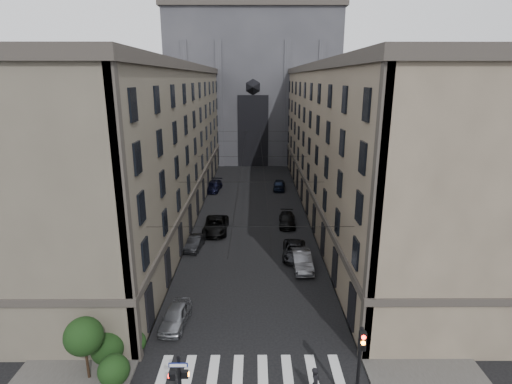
{
  "coord_description": "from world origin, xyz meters",
  "views": [
    {
      "loc": [
        0.26,
        -15.14,
        17.11
      ],
      "look_at": [
        0.37,
        11.77,
        9.43
      ],
      "focal_mm": 28.0,
      "sensor_mm": 36.0,
      "label": 1
    }
  ],
  "objects_px": {
    "car_left_midnear": "(195,243)",
    "car_right_midnear": "(294,250)",
    "car_left_midfar": "(216,225)",
    "car_right_far": "(279,185)",
    "car_left_far": "(214,186)",
    "car_right_midfar": "(287,220)",
    "pedestrian_signal_left": "(180,384)",
    "car_right_near": "(302,260)",
    "traffic_light_right": "(360,361)",
    "pedestrian": "(315,384)",
    "gothic_tower": "(253,75)",
    "car_left_near": "(176,316)"
  },
  "relations": [
    {
      "from": "traffic_light_right",
      "to": "car_right_far",
      "type": "height_order",
      "value": "traffic_light_right"
    },
    {
      "from": "gothic_tower",
      "to": "car_left_midnear",
      "type": "xyz_separation_m",
      "value": [
        -5.94,
        -51.65,
        -17.15
      ]
    },
    {
      "from": "car_right_far",
      "to": "pedestrian_signal_left",
      "type": "bearing_deg",
      "value": -94.57
    },
    {
      "from": "car_left_near",
      "to": "car_left_midnear",
      "type": "relative_size",
      "value": 1.07
    },
    {
      "from": "car_right_near",
      "to": "car_left_midfar",
      "type": "bearing_deg",
      "value": 132.84
    },
    {
      "from": "car_left_midnear",
      "to": "pedestrian",
      "type": "bearing_deg",
      "value": -57.6
    },
    {
      "from": "gothic_tower",
      "to": "car_left_midfar",
      "type": "distance_m",
      "value": 50.14
    },
    {
      "from": "car_right_midnear",
      "to": "car_right_midfar",
      "type": "xyz_separation_m",
      "value": [
        0.0,
        8.87,
        0.01
      ]
    },
    {
      "from": "car_right_far",
      "to": "pedestrian",
      "type": "relative_size",
      "value": 2.3
    },
    {
      "from": "pedestrian_signal_left",
      "to": "car_right_midnear",
      "type": "bearing_deg",
      "value": 68.68
    },
    {
      "from": "pedestrian_signal_left",
      "to": "car_left_far",
      "type": "height_order",
      "value": "pedestrian_signal_left"
    },
    {
      "from": "car_left_midfar",
      "to": "car_right_far",
      "type": "distance_m",
      "value": 19.98
    },
    {
      "from": "car_right_midfar",
      "to": "pedestrian",
      "type": "height_order",
      "value": "pedestrian"
    },
    {
      "from": "pedestrian",
      "to": "car_right_far",
      "type": "bearing_deg",
      "value": 22.46
    },
    {
      "from": "car_left_midnear",
      "to": "car_left_midfar",
      "type": "bearing_deg",
      "value": 76.71
    },
    {
      "from": "car_left_far",
      "to": "car_right_midfar",
      "type": "relative_size",
      "value": 1.11
    },
    {
      "from": "car_right_midnear",
      "to": "car_right_far",
      "type": "height_order",
      "value": "car_right_far"
    },
    {
      "from": "gothic_tower",
      "to": "car_right_midnear",
      "type": "height_order",
      "value": "gothic_tower"
    },
    {
      "from": "car_right_far",
      "to": "traffic_light_right",
      "type": "bearing_deg",
      "value": -82.94
    },
    {
      "from": "car_left_near",
      "to": "car_right_midnear",
      "type": "distance_m",
      "value": 14.87
    },
    {
      "from": "car_left_far",
      "to": "pedestrian",
      "type": "xyz_separation_m",
      "value": [
        9.8,
        -42.6,
        0.22
      ]
    },
    {
      "from": "gothic_tower",
      "to": "pedestrian",
      "type": "height_order",
      "value": "gothic_tower"
    },
    {
      "from": "car_right_near",
      "to": "car_right_midnear",
      "type": "relative_size",
      "value": 0.98
    },
    {
      "from": "car_left_midfar",
      "to": "car_left_far",
      "type": "distance_m",
      "value": 17.73
    },
    {
      "from": "traffic_light_right",
      "to": "car_right_near",
      "type": "xyz_separation_m",
      "value": [
        -0.94,
        16.87,
        -2.49
      ]
    },
    {
      "from": "gothic_tower",
      "to": "car_right_midnear",
      "type": "relative_size",
      "value": 11.85
    },
    {
      "from": "pedestrian_signal_left",
      "to": "car_left_near",
      "type": "xyz_separation_m",
      "value": [
        -1.9,
        8.41,
        -1.61
      ]
    },
    {
      "from": "car_left_midnear",
      "to": "car_right_far",
      "type": "relative_size",
      "value": 0.88
    },
    {
      "from": "car_left_midnear",
      "to": "gothic_tower",
      "type": "bearing_deg",
      "value": 90.65
    },
    {
      "from": "car_left_midnear",
      "to": "car_right_midfar",
      "type": "bearing_deg",
      "value": 41.15
    },
    {
      "from": "car_right_midfar",
      "to": "car_right_far",
      "type": "height_order",
      "value": "car_right_far"
    },
    {
      "from": "car_left_far",
      "to": "car_right_far",
      "type": "relative_size",
      "value": 1.17
    },
    {
      "from": "car_left_midnear",
      "to": "car_right_midnear",
      "type": "bearing_deg",
      "value": -4.19
    },
    {
      "from": "gothic_tower",
      "to": "car_right_near",
      "type": "distance_m",
      "value": 58.87
    },
    {
      "from": "car_left_far",
      "to": "traffic_light_right",
      "type": "bearing_deg",
      "value": -68.04
    },
    {
      "from": "car_left_far",
      "to": "car_right_midfar",
      "type": "height_order",
      "value": "car_left_far"
    },
    {
      "from": "car_left_far",
      "to": "car_right_near",
      "type": "distance_m",
      "value": 28.92
    },
    {
      "from": "car_left_near",
      "to": "car_right_near",
      "type": "relative_size",
      "value": 0.87
    },
    {
      "from": "car_right_midnear",
      "to": "car_right_far",
      "type": "relative_size",
      "value": 1.09
    },
    {
      "from": "traffic_light_right",
      "to": "car_left_midfar",
      "type": "xyz_separation_m",
      "value": [
        -9.8,
        26.05,
        -2.48
      ]
    },
    {
      "from": "pedestrian_signal_left",
      "to": "car_left_midfar",
      "type": "height_order",
      "value": "pedestrian_signal_left"
    },
    {
      "from": "car_right_near",
      "to": "car_right_midfar",
      "type": "relative_size",
      "value": 1.02
    },
    {
      "from": "car_left_midfar",
      "to": "car_right_far",
      "type": "relative_size",
      "value": 1.3
    },
    {
      "from": "pedestrian_signal_left",
      "to": "car_left_midfar",
      "type": "xyz_separation_m",
      "value": [
        -0.69,
        26.47,
        -1.51
      ]
    },
    {
      "from": "gothic_tower",
      "to": "car_right_midfar",
      "type": "xyz_separation_m",
      "value": [
        4.2,
        -44.82,
        -17.11
      ]
    },
    {
      "from": "car_left_midnear",
      "to": "pedestrian",
      "type": "relative_size",
      "value": 2.01
    },
    {
      "from": "car_left_midfar",
      "to": "car_right_midnear",
      "type": "relative_size",
      "value": 1.19
    },
    {
      "from": "traffic_light_right",
      "to": "car_left_midnear",
      "type": "bearing_deg",
      "value": 118.36
    },
    {
      "from": "traffic_light_right",
      "to": "gothic_tower",
      "type": "bearing_deg",
      "value": 94.38
    },
    {
      "from": "car_left_near",
      "to": "car_right_midfar",
      "type": "distance_m",
      "value": 22.39
    }
  ]
}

